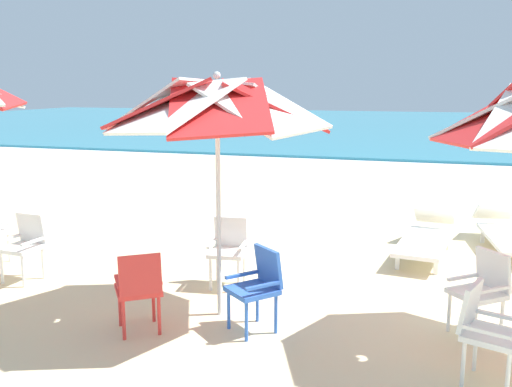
{
  "coord_description": "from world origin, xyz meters",
  "views": [
    {
      "loc": [
        -1.04,
        -7.9,
        2.5
      ],
      "look_at": [
        -3.36,
        -0.38,
        1.0
      ],
      "focal_mm": 39.92,
      "sensor_mm": 36.0,
      "label": 1
    }
  ],
  "objects_px": {
    "plastic_chair_0": "(482,287)",
    "sun_lounger_2": "(426,237)",
    "plastic_chair_4": "(139,287)",
    "plastic_chair_5": "(229,247)",
    "sun_lounger_1": "(507,233)",
    "plastic_chair_3": "(258,284)",
    "plastic_chair_8": "(25,243)",
    "plastic_chair_1": "(485,328)",
    "beach_umbrella_1": "(217,107)"
  },
  "relations": [
    {
      "from": "plastic_chair_1",
      "to": "plastic_chair_8",
      "type": "relative_size",
      "value": 1.0
    },
    {
      "from": "plastic_chair_3",
      "to": "sun_lounger_1",
      "type": "xyz_separation_m",
      "value": [
        2.81,
        3.85,
        -0.22
      ]
    },
    {
      "from": "plastic_chair_4",
      "to": "plastic_chair_5",
      "type": "xyz_separation_m",
      "value": [
        0.38,
        1.62,
        0.0
      ]
    },
    {
      "from": "plastic_chair_0",
      "to": "sun_lounger_1",
      "type": "relative_size",
      "value": 0.39
    },
    {
      "from": "plastic_chair_4",
      "to": "plastic_chair_1",
      "type": "bearing_deg",
      "value": -0.5
    },
    {
      "from": "plastic_chair_5",
      "to": "sun_lounger_2",
      "type": "height_order",
      "value": "plastic_chair_5"
    },
    {
      "from": "beach_umbrella_1",
      "to": "plastic_chair_1",
      "type": "bearing_deg",
      "value": -15.24
    },
    {
      "from": "plastic_chair_1",
      "to": "sun_lounger_1",
      "type": "height_order",
      "value": "plastic_chair_1"
    },
    {
      "from": "plastic_chair_0",
      "to": "sun_lounger_2",
      "type": "bearing_deg",
      "value": 101.91
    },
    {
      "from": "plastic_chair_0",
      "to": "plastic_chair_4",
      "type": "relative_size",
      "value": 1.0
    },
    {
      "from": "beach_umbrella_1",
      "to": "sun_lounger_1",
      "type": "bearing_deg",
      "value": 47.16
    },
    {
      "from": "plastic_chair_5",
      "to": "plastic_chair_3",
      "type": "bearing_deg",
      "value": -57.92
    },
    {
      "from": "sun_lounger_2",
      "to": "plastic_chair_5",
      "type": "bearing_deg",
      "value": -138.86
    },
    {
      "from": "plastic_chair_1",
      "to": "sun_lounger_2",
      "type": "distance_m",
      "value": 3.76
    },
    {
      "from": "plastic_chair_0",
      "to": "plastic_chair_8",
      "type": "distance_m",
      "value": 5.53
    },
    {
      "from": "plastic_chair_1",
      "to": "plastic_chair_3",
      "type": "xyz_separation_m",
      "value": [
        -2.14,
        0.46,
        0.0
      ]
    },
    {
      "from": "beach_umbrella_1",
      "to": "plastic_chair_3",
      "type": "distance_m",
      "value": 1.87
    },
    {
      "from": "plastic_chair_8",
      "to": "sun_lounger_2",
      "type": "bearing_deg",
      "value": 28.19
    },
    {
      "from": "plastic_chair_4",
      "to": "sun_lounger_1",
      "type": "xyz_separation_m",
      "value": [
        3.93,
        4.28,
        -0.22
      ]
    },
    {
      "from": "plastic_chair_4",
      "to": "sun_lounger_1",
      "type": "bearing_deg",
      "value": 47.46
    },
    {
      "from": "plastic_chair_8",
      "to": "beach_umbrella_1",
      "type": "bearing_deg",
      "value": -6.84
    },
    {
      "from": "plastic_chair_0",
      "to": "plastic_chair_1",
      "type": "distance_m",
      "value": 1.04
    },
    {
      "from": "plastic_chair_0",
      "to": "plastic_chair_5",
      "type": "bearing_deg",
      "value": 168.14
    },
    {
      "from": "beach_umbrella_1",
      "to": "plastic_chair_5",
      "type": "bearing_deg",
      "value": 103.58
    },
    {
      "from": "plastic_chair_0",
      "to": "plastic_chair_3",
      "type": "bearing_deg",
      "value": -165.45
    },
    {
      "from": "plastic_chair_5",
      "to": "plastic_chair_8",
      "type": "relative_size",
      "value": 1.0
    },
    {
      "from": "plastic_chair_0",
      "to": "beach_umbrella_1",
      "type": "relative_size",
      "value": 0.33
    },
    {
      "from": "plastic_chair_5",
      "to": "plastic_chair_8",
      "type": "bearing_deg",
      "value": -167.21
    },
    {
      "from": "plastic_chair_4",
      "to": "plastic_chair_5",
      "type": "distance_m",
      "value": 1.67
    },
    {
      "from": "plastic_chair_3",
      "to": "plastic_chair_5",
      "type": "distance_m",
      "value": 1.4
    },
    {
      "from": "beach_umbrella_1",
      "to": "plastic_chair_0",
      "type": "bearing_deg",
      "value": 6.51
    },
    {
      "from": "plastic_chair_0",
      "to": "sun_lounger_2",
      "type": "height_order",
      "value": "plastic_chair_0"
    },
    {
      "from": "plastic_chair_8",
      "to": "sun_lounger_2",
      "type": "distance_m",
      "value": 5.64
    },
    {
      "from": "plastic_chair_3",
      "to": "plastic_chair_4",
      "type": "bearing_deg",
      "value": -158.78
    },
    {
      "from": "plastic_chair_0",
      "to": "plastic_chair_4",
      "type": "distance_m",
      "value": 3.47
    },
    {
      "from": "plastic_chair_1",
      "to": "plastic_chair_4",
      "type": "bearing_deg",
      "value": 179.5
    },
    {
      "from": "plastic_chair_4",
      "to": "beach_umbrella_1",
      "type": "bearing_deg",
      "value": 49.09
    },
    {
      "from": "plastic_chair_4",
      "to": "plastic_chair_8",
      "type": "xyz_separation_m",
      "value": [
        -2.21,
        1.03,
        0.0
      ]
    },
    {
      "from": "plastic_chair_4",
      "to": "sun_lounger_2",
      "type": "height_order",
      "value": "plastic_chair_4"
    },
    {
      "from": "beach_umbrella_1",
      "to": "plastic_chair_4",
      "type": "bearing_deg",
      "value": -130.91
    },
    {
      "from": "sun_lounger_1",
      "to": "plastic_chair_1",
      "type": "bearing_deg",
      "value": -98.82
    },
    {
      "from": "plastic_chair_0",
      "to": "plastic_chair_5",
      "type": "relative_size",
      "value": 1.0
    },
    {
      "from": "sun_lounger_1",
      "to": "plastic_chair_5",
      "type": "bearing_deg",
      "value": -143.15
    },
    {
      "from": "beach_umbrella_1",
      "to": "plastic_chair_5",
      "type": "height_order",
      "value": "beach_umbrella_1"
    },
    {
      "from": "beach_umbrella_1",
      "to": "sun_lounger_1",
      "type": "xyz_separation_m",
      "value": [
        3.33,
        3.59,
        -2.0
      ]
    },
    {
      "from": "plastic_chair_3",
      "to": "sun_lounger_1",
      "type": "height_order",
      "value": "plastic_chair_3"
    },
    {
      "from": "plastic_chair_0",
      "to": "plastic_chair_5",
      "type": "distance_m",
      "value": 3.0
    },
    {
      "from": "plastic_chair_0",
      "to": "plastic_chair_5",
      "type": "xyz_separation_m",
      "value": [
        -2.94,
        0.62,
        0.0
      ]
    },
    {
      "from": "beach_umbrella_1",
      "to": "sun_lounger_2",
      "type": "relative_size",
      "value": 1.2
    },
    {
      "from": "plastic_chair_8",
      "to": "sun_lounger_2",
      "type": "height_order",
      "value": "plastic_chair_8"
    }
  ]
}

